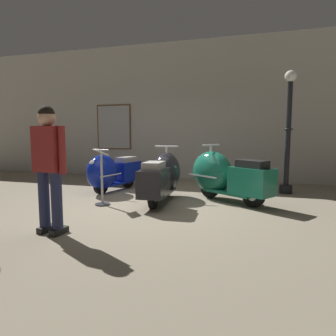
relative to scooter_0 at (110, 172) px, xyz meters
name	(u,v)px	position (x,y,z in m)	size (l,w,h in m)	color
ground_plane	(148,205)	(1.29, -0.98, -0.46)	(60.00, 60.00, 0.00)	gray
showroom_back_wall	(190,111)	(1.29, 2.54, 1.52)	(18.00, 0.24, 3.96)	#ADA89E
scooter_0	(110,172)	(0.00, 0.00, 0.00)	(0.84, 1.70, 1.00)	black
scooter_1	(163,176)	(1.43, -0.50, 0.04)	(0.63, 1.82, 1.09)	black
scooter_2	(223,175)	(2.58, -0.18, 0.05)	(1.82, 1.45, 1.12)	black
lamppost	(288,132)	(3.87, 1.00, 0.92)	(0.28, 0.28, 2.70)	black
visitor_0	(49,161)	(0.61, -2.89, 0.53)	(0.57, 0.31, 1.70)	black
info_stanchion	(102,182)	(0.45, -1.21, -0.02)	(0.38, 0.39, 1.06)	#333338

